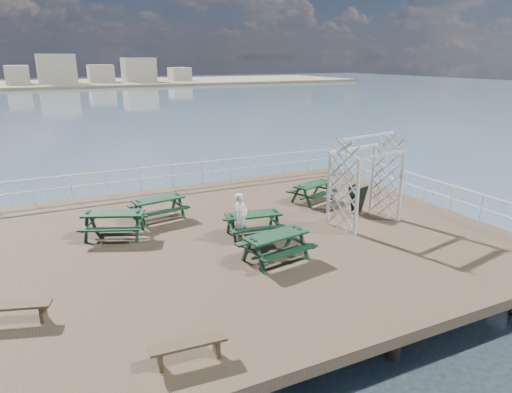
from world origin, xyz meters
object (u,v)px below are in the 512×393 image
object	(u,v)px
picnic_table_e	(253,220)
flat_bench_far	(188,347)
trellis_arbor	(366,185)
picnic_table_c	(313,188)
flat_bench_near	(15,309)
picnic_table_b	(114,219)
picnic_table_d	(276,241)
person	(241,218)
picnic_table_a	(158,204)

from	to	relation	value
picnic_table_e	flat_bench_far	size ratio (longest dim) A/B	1.31
trellis_arbor	picnic_table_c	bearing A→B (deg)	84.43
flat_bench_near	picnic_table_b	bearing A→B (deg)	74.22
picnic_table_c	picnic_table_d	world-z (taller)	picnic_table_d
picnic_table_d	picnic_table_e	size ratio (longest dim) A/B	1.07
picnic_table_e	trellis_arbor	xyz separation A→B (m)	(4.23, -0.59, 0.87)
trellis_arbor	person	bearing A→B (deg)	165.94
picnic_table_b	picnic_table_e	size ratio (longest dim) A/B	1.21
person	trellis_arbor	bearing A→B (deg)	-30.73
picnic_table_d	picnic_table_b	bearing A→B (deg)	125.13
picnic_table_b	picnic_table_d	xyz separation A→B (m)	(4.01, -4.09, -0.01)
picnic_table_b	picnic_table_d	world-z (taller)	picnic_table_b
picnic_table_e	flat_bench_near	size ratio (longest dim) A/B	1.26
picnic_table_c	flat_bench_far	size ratio (longest dim) A/B	1.39
picnic_table_e	flat_bench_near	xyz separation A→B (m)	(-7.21, -2.44, -0.24)
picnic_table_b	picnic_table_d	size ratio (longest dim) A/B	1.13
flat_bench_near	person	xyz separation A→B (m)	(6.61, 2.12, 0.49)
picnic_table_a	picnic_table_b	bearing A→B (deg)	-158.33
picnic_table_a	flat_bench_near	xyz separation A→B (m)	(-4.74, -5.52, -0.25)
picnic_table_d	trellis_arbor	bearing A→B (deg)	9.14
flat_bench_far	picnic_table_b	bearing A→B (deg)	95.48
picnic_table_e	person	distance (m)	0.73
picnic_table_a	picnic_table_c	distance (m)	6.45
picnic_table_b	trellis_arbor	xyz separation A→B (m)	(8.49, -2.59, 0.82)
picnic_table_a	picnic_table_d	world-z (taller)	picnic_table_d
picnic_table_a	person	size ratio (longest dim) A/B	1.27
picnic_table_a	flat_bench_far	bearing A→B (deg)	-110.05
picnic_table_b	picnic_table_c	distance (m)	8.22
picnic_table_e	flat_bench_far	xyz separation A→B (m)	(-4.08, -5.53, -0.25)
trellis_arbor	picnic_table_b	bearing A→B (deg)	152.14
trellis_arbor	picnic_table_e	bearing A→B (deg)	161.17
picnic_table_a	picnic_table_e	distance (m)	3.95
flat_bench_near	flat_bench_far	distance (m)	4.41
picnic_table_b	person	size ratio (longest dim) A/B	1.48
flat_bench_far	trellis_arbor	size ratio (longest dim) A/B	0.48
picnic_table_b	picnic_table_a	bearing A→B (deg)	54.46
picnic_table_a	trellis_arbor	bearing A→B (deg)	-38.22
picnic_table_e	person	world-z (taller)	person
person	flat_bench_near	bearing A→B (deg)	170.17
picnic_table_c	picnic_table_d	size ratio (longest dim) A/B	1.00
flat_bench_near	trellis_arbor	world-z (taller)	trellis_arbor
flat_bench_near	picnic_table_e	bearing A→B (deg)	36.49
picnic_table_d	picnic_table_a	bearing A→B (deg)	103.88
picnic_table_d	flat_bench_near	world-z (taller)	picnic_table_d
flat_bench_near	trellis_arbor	size ratio (longest dim) A/B	0.50
picnic_table_a	person	world-z (taller)	person
flat_bench_near	trellis_arbor	bearing A→B (deg)	27.00
picnic_table_c	person	world-z (taller)	person
picnic_table_d	flat_bench_near	distance (m)	6.97
flat_bench_near	person	world-z (taller)	person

